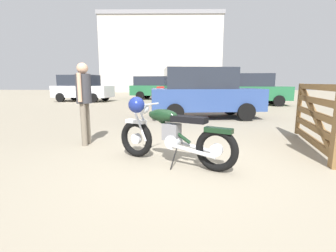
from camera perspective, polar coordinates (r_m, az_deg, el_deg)
name	(u,v)px	position (r m, az deg, el deg)	size (l,w,h in m)	color
ground_plane	(187,165)	(3.90, 4.50, -9.03)	(80.00, 80.00, 0.00)	gray
vintage_motorcycle	(169,133)	(3.86, 0.22, -1.63)	(1.89, 1.07, 1.07)	black
timber_gate	(320,114)	(5.26, 31.75, 2.32)	(0.66, 2.51, 1.60)	brown
bystander	(84,95)	(5.27, -18.89, 6.74)	(0.30, 0.46, 1.66)	#706656
white_estate_far	(195,89)	(14.05, 6.26, 8.50)	(4.06, 2.15, 1.78)	black
pale_sedan_back	(82,88)	(17.93, -19.33, 8.31)	(4.12, 2.31, 1.78)	black
blue_hatchback_right	(203,93)	(9.01, 8.20, 7.65)	(4.07, 2.17, 1.78)	black
silver_sedan_mid	(253,89)	(15.19, 18.97, 8.13)	(4.09, 2.22, 1.78)	black
dark_sedan_left	(161,87)	(19.06, -1.63, 9.00)	(4.93, 2.56, 1.74)	black
industrial_building	(162,57)	(40.08, -1.37, 15.73)	(17.11, 12.95, 10.54)	beige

